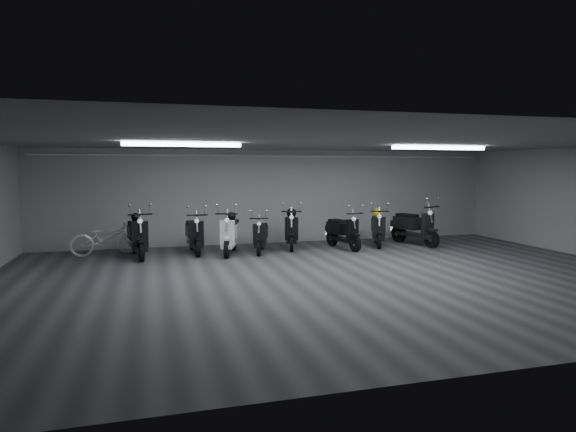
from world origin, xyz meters
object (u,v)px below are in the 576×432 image
object	(u,v)px
bicycle	(106,234)
helmet_2	(136,217)
scooter_1	(194,228)
helmet_3	(378,213)
scooter_3	(261,230)
helmet_1	(291,213)
scooter_9	(415,221)
scooter_7	(343,226)
scooter_0	(137,230)
helmet_0	(231,216)
scooter_5	(291,224)
scooter_8	(378,223)
scooter_2	(230,228)

from	to	relation	value
bicycle	helmet_2	bearing A→B (deg)	-114.59
scooter_1	helmet_3	distance (m)	5.36
scooter_1	scooter_3	distance (m)	1.76
helmet_1	scooter_9	bearing A→B (deg)	-10.31
helmet_1	scooter_7	bearing A→B (deg)	-30.10
scooter_9	helmet_2	bearing A→B (deg)	161.37
bicycle	scooter_0	bearing A→B (deg)	-129.08
scooter_0	helmet_1	distance (m)	4.27
scooter_7	helmet_1	world-z (taller)	scooter_7
scooter_3	helmet_1	distance (m)	1.33
scooter_9	helmet_0	world-z (taller)	scooter_9
scooter_5	helmet_2	xyz separation A→B (m)	(-4.19, -0.11, 0.32)
scooter_1	helmet_2	bearing A→B (deg)	177.17
scooter_0	scooter_7	distance (m)	5.52
helmet_2	scooter_8	bearing A→B (deg)	-1.12
scooter_3	bicycle	xyz separation A→B (m)	(-3.96, 0.61, -0.04)
scooter_1	scooter_5	size ratio (longest dim) A/B	0.98
scooter_5	helmet_0	size ratio (longest dim) A/B	7.84
scooter_9	scooter_2	bearing A→B (deg)	164.35
scooter_3	scooter_8	world-z (taller)	scooter_8
scooter_8	scooter_9	bearing A→B (deg)	12.96
scooter_5	helmet_3	distance (m)	2.66
helmet_2	helmet_3	distance (m)	6.84
helmet_2	helmet_3	world-z (taller)	helmet_2
helmet_3	scooter_8	bearing A→B (deg)	-111.79
scooter_8	bicycle	bearing A→B (deg)	-161.12
scooter_0	scooter_1	distance (m)	1.46
scooter_7	bicycle	size ratio (longest dim) A/B	1.00
scooter_7	helmet_2	bearing A→B (deg)	163.82
scooter_9	bicycle	bearing A→B (deg)	159.90
scooter_2	scooter_7	bearing A→B (deg)	16.65
scooter_7	scooter_1	bearing A→B (deg)	162.53
scooter_5	scooter_9	distance (m)	3.69
scooter_3	scooter_1	bearing A→B (deg)	-173.73
scooter_7	helmet_1	distance (m)	1.54
bicycle	helmet_1	world-z (taller)	helmet_1
scooter_8	helmet_3	xyz separation A→B (m)	(0.09, 0.23, 0.29)
scooter_1	helmet_3	xyz separation A→B (m)	(5.36, 0.11, 0.28)
scooter_0	helmet_3	size ratio (longest dim) A/B	7.39
scooter_5	scooter_3	bearing A→B (deg)	-139.09
helmet_0	helmet_2	distance (m)	2.45
scooter_3	helmet_0	bearing A→B (deg)	-179.51
helmet_0	scooter_9	bearing A→B (deg)	-1.84
scooter_2	scooter_8	world-z (taller)	scooter_2
helmet_3	helmet_0	bearing A→B (deg)	-177.05
scooter_5	helmet_0	xyz separation A→B (m)	(-1.74, -0.24, 0.30)
scooter_2	helmet_3	xyz separation A→B (m)	(4.46, 0.47, 0.25)
scooter_5	scooter_9	world-z (taller)	scooter_9
helmet_2	scooter_9	bearing A→B (deg)	-2.21
scooter_1	scooter_2	size ratio (longest dim) A/B	0.96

